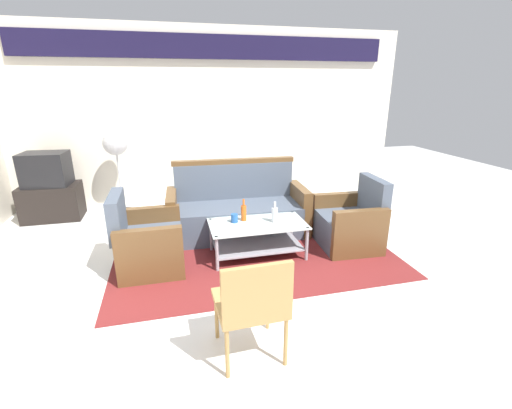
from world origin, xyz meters
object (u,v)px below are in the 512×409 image
Objects in this scene: coffee_table at (257,234)px; tv_stand at (52,202)px; television at (46,169)px; bottle_clear at (275,214)px; wicker_chair at (252,301)px; cup at (234,218)px; bottle_orange at (244,212)px; couch at (238,212)px; armchair_right at (350,224)px; armchair_left at (148,244)px; pedestal_fan at (116,148)px.

tv_stand reaches higher than coffee_table.
television reaches higher than tv_stand.
wicker_chair is at bearing -111.93° from bottle_clear.
wicker_chair is (-0.19, -1.69, 0.03)m from cup.
bottle_orange is at bearing -35.22° from tv_stand.
coffee_table is at bearing 72.67° from wicker_chair.
couch is at bearing -25.41° from tv_stand.
armchair_right is at bearing 158.09° from television.
television is at bearing -142.92° from armchair_left.
pedestal_fan is (-1.56, 1.84, 0.50)m from bottle_orange.
bottle_orange is at bearing 14.90° from cup.
armchair_left is at bearing 179.53° from bottle_clear.
bottle_orange is 2.60× the size of cup.
armchair_right reaches higher than wicker_chair.
coffee_table is 1.67m from wicker_chair.
armchair_left reaches higher than bottle_clear.
coffee_table is at bearing 92.74° from armchair_right.
bottle_clear is at bearing 93.02° from armchair_right.
television is (-2.53, 1.79, 0.25)m from bottle_orange.
cup is (-1.43, 0.10, 0.17)m from armchair_right.
coffee_table is 11.00× the size of cup.
bottle_orange is at bearing 87.35° from armchair_right.
pedestal_fan is (-1.44, 1.87, 0.55)m from cup.
pedestal_fan is (-1.69, 1.96, 0.74)m from coffee_table.
bottle_orange is at bearing 96.26° from armchair_left.
armchair_left is at bearing -173.74° from bottle_orange.
bottle_clear is 0.31× the size of tv_stand.
couch is at bearing 79.60° from wicker_chair.
wicker_chair is (-1.61, -1.59, 0.21)m from armchair_right.
pedestal_fan is (0.98, 0.05, 0.25)m from television.
armchair_right is 2.27m from wicker_chair.
armchair_right is 1.33m from bottle_orange.
bottle_orange reaches higher than tv_stand.
tv_stand is at bearing 144.35° from coffee_table.
armchair_left is at bearing -174.81° from cup.
coffee_table is (0.10, -0.69, -0.04)m from couch.
armchair_left reaches higher than wicker_chair.
wicker_chair is (2.23, -3.51, 0.23)m from tv_stand.
armchair_left is 1.44m from bottle_clear.
armchair_right reaches higher than tv_stand.
armchair_left is 1.01× the size of wicker_chair.
television is 0.50× the size of pedestal_fan.
television reaches higher than bottle_orange.
cup is 0.16× the size of television.
bottle_clear is at bearing 89.53° from armchair_left.
couch is at bearing 159.26° from television.
bottle_clear is at bearing -1.87° from coffee_table.
armchair_right reaches higher than coffee_table.
pedestal_fan is (-2.86, 1.97, 0.73)m from armchair_right.
tv_stand is at bearing 143.02° from cup.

